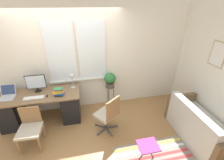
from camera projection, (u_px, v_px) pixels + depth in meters
ground_plane at (76, 125)px, 3.56m from camera, size 14.00×14.00×0.00m
wall_back_with_window at (70, 60)px, 3.60m from camera, size 9.00×0.12×2.70m
wall_right_with_picture at (201, 63)px, 3.48m from camera, size 0.08×9.00×2.70m
desk at (42, 107)px, 3.54m from camera, size 1.80×0.71×0.76m
laptop at (7, 95)px, 3.25m from camera, size 0.30×0.33×0.24m
monitor at (36, 83)px, 3.39m from camera, size 0.42×0.15×0.41m
keyboard at (34, 98)px, 3.23m from camera, size 0.41×0.12×0.02m
mouse at (47, 96)px, 3.29m from camera, size 0.04×0.07×0.04m
desk_lamp at (72, 77)px, 3.51m from camera, size 0.12×0.12×0.36m
book_stack at (59, 92)px, 3.30m from camera, size 0.23×0.15×0.18m
desk_chair_wooden at (30, 127)px, 2.92m from camera, size 0.44×0.45×0.81m
office_chair_swivel at (108, 114)px, 3.21m from camera, size 0.58×0.59×0.91m
couch_loveseat at (198, 127)px, 3.11m from camera, size 0.70×1.47×0.81m
plant_stand at (110, 89)px, 4.04m from camera, size 0.23×0.23×0.60m
potted_plant at (110, 79)px, 3.91m from camera, size 0.30×0.30×0.37m
floor_rug_striped at (154, 156)px, 2.85m from camera, size 1.47×0.71×0.01m
folding_stool at (148, 147)px, 2.64m from camera, size 0.36×0.30×0.39m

